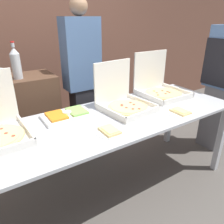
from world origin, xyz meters
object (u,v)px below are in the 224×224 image
at_px(soda_can_silver, 0,75).
at_px(person_server_vest, 223,75).
at_px(pizza_box_near_right, 124,101).
at_px(soda_bottle, 16,63).
at_px(veggie_tray, 67,115).
at_px(pizza_box_near_left, 160,88).
at_px(paper_plate_front_left, 180,112).
at_px(paper_plate_front_right, 110,131).
at_px(person_guest_cap, 83,81).

height_order(soda_can_silver, person_server_vest, person_server_vest).
xyz_separation_m(soda_can_silver, person_server_vest, (2.34, -0.79, -0.16)).
bearing_deg(pizza_box_near_right, soda_bottle, 133.75).
distance_m(pizza_box_near_right, soda_can_silver, 1.18).
bearing_deg(veggie_tray, soda_bottle, 114.18).
height_order(pizza_box_near_left, paper_plate_front_left, pizza_box_near_left).
bearing_deg(soda_bottle, soda_can_silver, -172.49).
xyz_separation_m(veggie_tray, soda_can_silver, (-0.41, 0.54, 0.30)).
relative_size(pizza_box_near_left, soda_can_silver, 3.92).
relative_size(paper_plate_front_right, soda_bottle, 0.63).
xyz_separation_m(pizza_box_near_right, soda_can_silver, (-0.95, 0.65, 0.25)).
bearing_deg(soda_bottle, person_server_vest, -20.30).
height_order(pizza_box_near_right, person_server_vest, person_server_vest).
distance_m(pizza_box_near_left, person_server_vest, 0.85).
bearing_deg(paper_plate_front_right, pizza_box_near_right, 41.62).
height_order(pizza_box_near_left, paper_plate_front_right, pizza_box_near_left).
distance_m(soda_can_silver, person_server_vest, 2.47).
bearing_deg(paper_plate_front_right, soda_bottle, 112.67).
bearing_deg(person_guest_cap, veggie_tray, 52.01).
height_order(veggie_tray, person_server_vest, person_server_vest).
bearing_deg(soda_can_silver, paper_plate_front_left, -38.02).
relative_size(pizza_box_near_right, person_server_vest, 0.28).
bearing_deg(paper_plate_front_left, paper_plate_front_right, 176.23).
bearing_deg(paper_plate_front_right, paper_plate_front_left, -3.77).
distance_m(veggie_tray, person_guest_cap, 0.70).
bearing_deg(soda_can_silver, pizza_box_near_left, -19.54).
height_order(paper_plate_front_right, person_server_vest, person_server_vest).
bearing_deg(person_guest_cap, pizza_box_near_right, 99.95).
distance_m(paper_plate_front_left, veggie_tray, 1.04).
bearing_deg(veggie_tray, person_server_vest, -7.18).
height_order(soda_bottle, soda_can_silver, soda_bottle).
distance_m(veggie_tray, person_server_vest, 1.95).
bearing_deg(paper_plate_front_right, pizza_box_near_left, 24.74).
distance_m(paper_plate_front_right, person_guest_cap, 1.02).
xyz_separation_m(paper_plate_front_left, paper_plate_front_right, (-0.75, 0.05, 0.00)).
height_order(pizza_box_near_left, person_guest_cap, person_guest_cap).
bearing_deg(soda_bottle, veggie_tray, -65.82).
relative_size(paper_plate_front_right, soda_can_silver, 1.77).
height_order(pizza_box_near_right, person_guest_cap, person_guest_cap).
bearing_deg(person_guest_cap, paper_plate_front_right, 75.33).
distance_m(paper_plate_front_right, person_server_vest, 1.78).
xyz_separation_m(pizza_box_near_left, soda_can_silver, (-1.53, 0.54, 0.24)).
relative_size(pizza_box_near_right, soda_can_silver, 3.99).
height_order(paper_plate_front_left, paper_plate_front_right, same).
relative_size(paper_plate_front_left, veggie_tray, 0.59).
bearing_deg(person_server_vest, pizza_box_near_left, 73.24).
height_order(veggie_tray, soda_can_silver, soda_can_silver).
bearing_deg(veggie_tray, person_guest_cap, 52.01).
height_order(paper_plate_front_right, person_guest_cap, person_guest_cap).
distance_m(pizza_box_near_left, paper_plate_front_right, 1.05).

